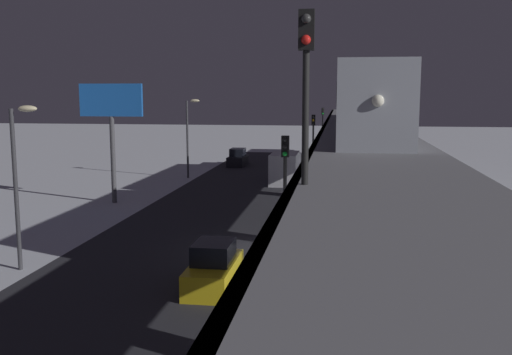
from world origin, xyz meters
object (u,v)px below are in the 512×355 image
(sedan_yellow, at_px, (214,269))
(commercial_billboard, at_px, (111,112))
(subway_train, at_px, (361,99))
(traffic_light_far, at_px, (323,125))
(sedan_black, at_px, (238,159))
(traffic_light_near, at_px, (285,187))
(box_truck, at_px, (286,168))
(traffic_light_mid, at_px, (313,141))
(rail_signal, at_px, (306,67))

(sedan_yellow, xyz_separation_m, commercial_billboard, (11.64, -17.72, 6.04))
(subway_train, bearing_deg, traffic_light_far, -84.11)
(commercial_billboard, bearing_deg, sedan_black, -102.50)
(sedan_yellow, distance_m, traffic_light_near, 4.62)
(traffic_light_near, bearing_deg, subway_train, -103.38)
(subway_train, height_order, box_truck, subway_train)
(sedan_yellow, distance_m, traffic_light_mid, 26.50)
(box_truck, distance_m, traffic_light_far, 21.57)
(box_truck, bearing_deg, traffic_light_mid, 125.52)
(box_truck, bearing_deg, subway_train, 114.73)
(traffic_light_mid, relative_size, traffic_light_far, 1.00)
(traffic_light_near, bearing_deg, commercial_billboard, -48.78)
(sedan_black, relative_size, traffic_light_far, 0.73)
(sedan_yellow, bearing_deg, rail_signal, -65.56)
(box_truck, relative_size, traffic_light_far, 1.16)
(sedan_yellow, height_order, sedan_black, same)
(sedan_black, relative_size, commercial_billboard, 0.52)
(sedan_yellow, relative_size, sedan_black, 0.94)
(subway_train, relative_size, sedan_yellow, 8.46)
(subway_train, distance_m, traffic_light_near, 15.95)
(commercial_billboard, bearing_deg, traffic_light_mid, -150.00)
(commercial_billboard, bearing_deg, box_truck, -134.20)
(rail_signal, xyz_separation_m, sedan_yellow, (4.40, -9.67, -7.98))
(subway_train, xyz_separation_m, sedan_black, (12.89, -25.12, -7.02))
(rail_signal, distance_m, sedan_black, 52.76)
(sedan_yellow, bearing_deg, commercial_billboard, 123.30)
(traffic_light_mid, bearing_deg, commercial_billboard, 30.00)
(rail_signal, relative_size, commercial_billboard, 0.45)
(traffic_light_near, distance_m, traffic_light_mid, 24.99)
(sedan_yellow, bearing_deg, traffic_light_far, 86.75)
(sedan_black, relative_size, traffic_light_mid, 0.73)
(traffic_light_far, height_order, commercial_billboard, commercial_billboard)
(traffic_light_mid, relative_size, commercial_billboard, 0.72)
(rail_signal, bearing_deg, subway_train, -94.63)
(sedan_black, height_order, commercial_billboard, commercial_billboard)
(traffic_light_near, xyz_separation_m, commercial_billboard, (14.54, -16.60, 2.63))
(box_truck, height_order, commercial_billboard, commercial_billboard)
(rail_signal, relative_size, sedan_yellow, 0.92)
(subway_train, height_order, sedan_black, subway_train)
(sedan_yellow, bearing_deg, subway_train, 68.19)
(rail_signal, relative_size, box_truck, 0.54)
(rail_signal, distance_m, sedan_yellow, 13.29)
(box_truck, distance_m, traffic_light_mid, 5.45)
(sedan_black, xyz_separation_m, commercial_billboard, (5.24, 23.64, 6.03))
(sedan_yellow, xyz_separation_m, traffic_light_far, (-2.90, -51.11, 3.41))
(sedan_black, bearing_deg, subway_train, 117.17)
(rail_signal, bearing_deg, traffic_light_near, -82.11)
(traffic_light_near, bearing_deg, traffic_light_mid, -90.00)
(sedan_yellow, xyz_separation_m, box_truck, (-0.20, -29.90, 0.56))
(sedan_yellow, height_order, box_truck, box_truck)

